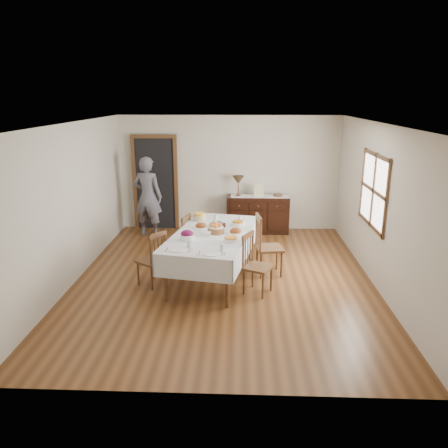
{
  "coord_description": "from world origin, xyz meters",
  "views": [
    {
      "loc": [
        0.29,
        -6.89,
        3.02
      ],
      "look_at": [
        0.0,
        0.1,
        0.95
      ],
      "focal_mm": 35.0,
      "sensor_mm": 36.0,
      "label": 1
    }
  ],
  "objects_px": {
    "chair_right_near": "(255,263)",
    "sideboard": "(258,214)",
    "dining_table": "(213,238)",
    "chair_left_far": "(180,240)",
    "person": "(148,194)",
    "table_lamp": "(238,181)",
    "chair_right_far": "(266,245)",
    "chair_left_near": "(153,258)"
  },
  "relations": [
    {
      "from": "chair_left_near",
      "to": "chair_right_near",
      "type": "xyz_separation_m",
      "value": [
        1.65,
        -0.19,
        0.01
      ]
    },
    {
      "from": "chair_right_far",
      "to": "person",
      "type": "xyz_separation_m",
      "value": [
        -2.49,
        2.1,
        0.41
      ]
    },
    {
      "from": "dining_table",
      "to": "chair_right_far",
      "type": "bearing_deg",
      "value": 24.05
    },
    {
      "from": "dining_table",
      "to": "sideboard",
      "type": "distance_m",
      "value": 2.83
    },
    {
      "from": "chair_right_near",
      "to": "sideboard",
      "type": "relative_size",
      "value": 0.69
    },
    {
      "from": "sideboard",
      "to": "person",
      "type": "xyz_separation_m",
      "value": [
        -2.42,
        -0.37,
        0.52
      ]
    },
    {
      "from": "dining_table",
      "to": "chair_left_near",
      "type": "distance_m",
      "value": 1.04
    },
    {
      "from": "chair_right_near",
      "to": "table_lamp",
      "type": "distance_m",
      "value": 3.29
    },
    {
      "from": "person",
      "to": "sideboard",
      "type": "bearing_deg",
      "value": -158.46
    },
    {
      "from": "chair_right_near",
      "to": "dining_table",
      "type": "bearing_deg",
      "value": 79.62
    },
    {
      "from": "chair_left_far",
      "to": "sideboard",
      "type": "bearing_deg",
      "value": 160.14
    },
    {
      "from": "chair_right_near",
      "to": "table_lamp",
      "type": "xyz_separation_m",
      "value": [
        -0.3,
        3.2,
        0.71
      ]
    },
    {
      "from": "chair_left_far",
      "to": "chair_right_far",
      "type": "distance_m",
      "value": 1.6
    },
    {
      "from": "dining_table",
      "to": "chair_left_far",
      "type": "distance_m",
      "value": 0.91
    },
    {
      "from": "chair_left_far",
      "to": "person",
      "type": "xyz_separation_m",
      "value": [
        -0.93,
        1.71,
        0.47
      ]
    },
    {
      "from": "chair_left_near",
      "to": "table_lamp",
      "type": "relative_size",
      "value": 2.04
    },
    {
      "from": "chair_left_near",
      "to": "chair_right_far",
      "type": "xyz_separation_m",
      "value": [
        1.86,
        0.56,
        0.06
      ]
    },
    {
      "from": "chair_right_far",
      "to": "chair_left_far",
      "type": "bearing_deg",
      "value": 67.76
    },
    {
      "from": "chair_right_near",
      "to": "sideboard",
      "type": "xyz_separation_m",
      "value": [
        0.15,
        3.21,
        -0.07
      ]
    },
    {
      "from": "person",
      "to": "table_lamp",
      "type": "xyz_separation_m",
      "value": [
        1.97,
        0.35,
        0.25
      ]
    },
    {
      "from": "chair_left_near",
      "to": "person",
      "type": "height_order",
      "value": "person"
    },
    {
      "from": "dining_table",
      "to": "sideboard",
      "type": "relative_size",
      "value": 1.83
    },
    {
      "from": "dining_table",
      "to": "sideboard",
      "type": "xyz_separation_m",
      "value": [
        0.85,
        2.68,
        -0.3
      ]
    },
    {
      "from": "chair_right_near",
      "to": "person",
      "type": "relative_size",
      "value": 0.51
    },
    {
      "from": "dining_table",
      "to": "table_lamp",
      "type": "xyz_separation_m",
      "value": [
        0.4,
        2.67,
        0.47
      ]
    },
    {
      "from": "dining_table",
      "to": "table_lamp",
      "type": "height_order",
      "value": "table_lamp"
    },
    {
      "from": "chair_left_far",
      "to": "chair_right_near",
      "type": "height_order",
      "value": "chair_right_near"
    },
    {
      "from": "table_lamp",
      "to": "person",
      "type": "bearing_deg",
      "value": -169.8
    },
    {
      "from": "chair_left_near",
      "to": "chair_right_near",
      "type": "relative_size",
      "value": 0.97
    },
    {
      "from": "dining_table",
      "to": "chair_right_near",
      "type": "height_order",
      "value": "chair_right_near"
    },
    {
      "from": "dining_table",
      "to": "chair_right_far",
      "type": "distance_m",
      "value": 0.96
    },
    {
      "from": "dining_table",
      "to": "chair_left_far",
      "type": "xyz_separation_m",
      "value": [
        -0.64,
        0.6,
        -0.24
      ]
    },
    {
      "from": "sideboard",
      "to": "person",
      "type": "height_order",
      "value": "person"
    },
    {
      "from": "chair_left_far",
      "to": "chair_right_near",
      "type": "xyz_separation_m",
      "value": [
        1.34,
        -1.13,
        0.01
      ]
    },
    {
      "from": "person",
      "to": "chair_right_far",
      "type": "bearing_deg",
      "value": 152.77
    },
    {
      "from": "dining_table",
      "to": "chair_left_far",
      "type": "bearing_deg",
      "value": 147.78
    },
    {
      "from": "chair_left_far",
      "to": "chair_right_near",
      "type": "distance_m",
      "value": 1.75
    },
    {
      "from": "chair_right_far",
      "to": "table_lamp",
      "type": "distance_m",
      "value": 2.59
    },
    {
      "from": "chair_right_far",
      "to": "table_lamp",
      "type": "relative_size",
      "value": 2.31
    },
    {
      "from": "chair_right_far",
      "to": "sideboard",
      "type": "distance_m",
      "value": 2.47
    },
    {
      "from": "chair_left_far",
      "to": "person",
      "type": "distance_m",
      "value": 2.01
    },
    {
      "from": "chair_right_near",
      "to": "table_lamp",
      "type": "relative_size",
      "value": 2.1
    }
  ]
}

